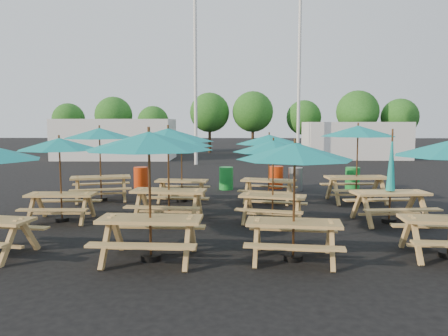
{
  "coord_description": "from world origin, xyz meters",
  "views": [
    {
      "loc": [
        0.32,
        -12.57,
        2.58
      ],
      "look_at": [
        0.0,
        1.5,
        1.1
      ],
      "focal_mm": 35.0,
      "sensor_mm": 36.0,
      "label": 1
    }
  ],
  "objects_px": {
    "picnic_unit_3": "(149,147)",
    "waste_bin_3": "(296,179)",
    "picnic_unit_5": "(181,145)",
    "picnic_unit_6": "(295,157)",
    "waste_bin_2": "(276,177)",
    "picnic_unit_10": "(390,185)",
    "picnic_unit_4": "(168,140)",
    "picnic_unit_8": "(269,143)",
    "picnic_unit_11": "(358,135)",
    "picnic_unit_1": "(59,148)",
    "picnic_unit_7": "(273,150)",
    "picnic_unit_2": "(100,137)",
    "waste_bin_1": "(226,178)",
    "waste_bin_4": "(352,179)",
    "waste_bin_0": "(141,178)"
  },
  "relations": [
    {
      "from": "picnic_unit_3",
      "to": "waste_bin_3",
      "type": "relative_size",
      "value": 2.83
    },
    {
      "from": "picnic_unit_5",
      "to": "waste_bin_3",
      "type": "xyz_separation_m",
      "value": [
        4.03,
        2.45,
        -1.42
      ]
    },
    {
      "from": "picnic_unit_3",
      "to": "picnic_unit_6",
      "type": "bearing_deg",
      "value": 3.49
    },
    {
      "from": "waste_bin_2",
      "to": "picnic_unit_10",
      "type": "bearing_deg",
      "value": -68.18
    },
    {
      "from": "waste_bin_3",
      "to": "picnic_unit_4",
      "type": "bearing_deg",
      "value": -127.89
    },
    {
      "from": "picnic_unit_8",
      "to": "picnic_unit_11",
      "type": "xyz_separation_m",
      "value": [
        2.84,
        0.1,
        0.25
      ]
    },
    {
      "from": "picnic_unit_1",
      "to": "picnic_unit_11",
      "type": "distance_m",
      "value": 8.97
    },
    {
      "from": "picnic_unit_3",
      "to": "picnic_unit_4",
      "type": "relative_size",
      "value": 0.95
    },
    {
      "from": "picnic_unit_3",
      "to": "picnic_unit_1",
      "type": "bearing_deg",
      "value": 135.22
    },
    {
      "from": "picnic_unit_1",
      "to": "picnic_unit_11",
      "type": "height_order",
      "value": "picnic_unit_11"
    },
    {
      "from": "picnic_unit_3",
      "to": "picnic_unit_7",
      "type": "bearing_deg",
      "value": 53.41
    },
    {
      "from": "picnic_unit_1",
      "to": "picnic_unit_2",
      "type": "bearing_deg",
      "value": 85.99
    },
    {
      "from": "picnic_unit_6",
      "to": "picnic_unit_11",
      "type": "xyz_separation_m",
      "value": [
        2.85,
        6.09,
        0.24
      ]
    },
    {
      "from": "picnic_unit_7",
      "to": "waste_bin_1",
      "type": "xyz_separation_m",
      "value": [
        -1.3,
        5.54,
        -1.43
      ]
    },
    {
      "from": "picnic_unit_7",
      "to": "waste_bin_3",
      "type": "distance_m",
      "value": 5.72
    },
    {
      "from": "picnic_unit_3",
      "to": "picnic_unit_10",
      "type": "height_order",
      "value": "picnic_unit_3"
    },
    {
      "from": "picnic_unit_4",
      "to": "picnic_unit_8",
      "type": "relative_size",
      "value": 0.99
    },
    {
      "from": "waste_bin_1",
      "to": "waste_bin_4",
      "type": "xyz_separation_m",
      "value": [
        4.83,
        -0.0,
        0.0
      ]
    },
    {
      "from": "waste_bin_1",
      "to": "waste_bin_2",
      "type": "xyz_separation_m",
      "value": [
        1.96,
        0.35,
        0.0
      ]
    },
    {
      "from": "picnic_unit_6",
      "to": "waste_bin_2",
      "type": "xyz_separation_m",
      "value": [
        0.55,
        9.0,
        -1.51
      ]
    },
    {
      "from": "picnic_unit_6",
      "to": "waste_bin_3",
      "type": "xyz_separation_m",
      "value": [
        1.23,
        8.48,
        -1.51
      ]
    },
    {
      "from": "picnic_unit_11",
      "to": "waste_bin_0",
      "type": "bearing_deg",
      "value": 157.77
    },
    {
      "from": "picnic_unit_3",
      "to": "picnic_unit_11",
      "type": "xyz_separation_m",
      "value": [
        5.52,
        6.14,
        0.06
      ]
    },
    {
      "from": "picnic_unit_10",
      "to": "waste_bin_3",
      "type": "relative_size",
      "value": 2.78
    },
    {
      "from": "waste_bin_4",
      "to": "waste_bin_0",
      "type": "bearing_deg",
      "value": -179.5
    },
    {
      "from": "waste_bin_0",
      "to": "waste_bin_4",
      "type": "height_order",
      "value": "same"
    },
    {
      "from": "waste_bin_4",
      "to": "waste_bin_2",
      "type": "bearing_deg",
      "value": 172.95
    },
    {
      "from": "picnic_unit_3",
      "to": "waste_bin_1",
      "type": "distance_m",
      "value": 8.95
    },
    {
      "from": "picnic_unit_10",
      "to": "waste_bin_1",
      "type": "height_order",
      "value": "picnic_unit_10"
    },
    {
      "from": "picnic_unit_4",
      "to": "waste_bin_2",
      "type": "distance_m",
      "value": 6.85
    },
    {
      "from": "picnic_unit_3",
      "to": "waste_bin_0",
      "type": "bearing_deg",
      "value": 105.58
    },
    {
      "from": "picnic_unit_5",
      "to": "picnic_unit_10",
      "type": "xyz_separation_m",
      "value": [
        5.7,
        -2.88,
        -0.86
      ]
    },
    {
      "from": "picnic_unit_5",
      "to": "picnic_unit_2",
      "type": "bearing_deg",
      "value": -177.23
    },
    {
      "from": "picnic_unit_11",
      "to": "waste_bin_3",
      "type": "xyz_separation_m",
      "value": [
        -1.63,
        2.39,
        -1.74
      ]
    },
    {
      "from": "picnic_unit_3",
      "to": "waste_bin_4",
      "type": "xyz_separation_m",
      "value": [
        6.09,
        8.7,
        -1.69
      ]
    },
    {
      "from": "picnic_unit_11",
      "to": "waste_bin_3",
      "type": "height_order",
      "value": "picnic_unit_11"
    },
    {
      "from": "picnic_unit_7",
      "to": "waste_bin_0",
      "type": "distance_m",
      "value": 7.27
    },
    {
      "from": "waste_bin_2",
      "to": "picnic_unit_2",
      "type": "bearing_deg",
      "value": -154.58
    },
    {
      "from": "picnic_unit_7",
      "to": "waste_bin_3",
      "type": "bearing_deg",
      "value": 90.21
    },
    {
      "from": "picnic_unit_1",
      "to": "picnic_unit_5",
      "type": "distance_m",
      "value": 4.04
    },
    {
      "from": "picnic_unit_2",
      "to": "waste_bin_3",
      "type": "relative_size",
      "value": 3.34
    },
    {
      "from": "picnic_unit_4",
      "to": "picnic_unit_5",
      "type": "xyz_separation_m",
      "value": [
        0.01,
        2.75,
        -0.28
      ]
    },
    {
      "from": "picnic_unit_5",
      "to": "waste_bin_4",
      "type": "bearing_deg",
      "value": 27.8
    },
    {
      "from": "picnic_unit_1",
      "to": "picnic_unit_5",
      "type": "relative_size",
      "value": 0.98
    },
    {
      "from": "waste_bin_3",
      "to": "picnic_unit_6",
      "type": "bearing_deg",
      "value": -98.24
    },
    {
      "from": "waste_bin_2",
      "to": "waste_bin_3",
      "type": "relative_size",
      "value": 1.0
    },
    {
      "from": "waste_bin_3",
      "to": "waste_bin_0",
      "type": "bearing_deg",
      "value": 179.11
    },
    {
      "from": "picnic_unit_6",
      "to": "picnic_unit_5",
      "type": "bearing_deg",
      "value": 121.84
    },
    {
      "from": "picnic_unit_2",
      "to": "picnic_unit_11",
      "type": "relative_size",
      "value": 1.12
    },
    {
      "from": "picnic_unit_11",
      "to": "waste_bin_2",
      "type": "distance_m",
      "value": 4.1
    }
  ]
}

